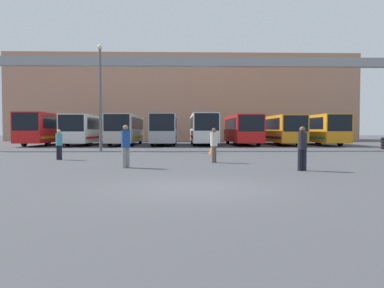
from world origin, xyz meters
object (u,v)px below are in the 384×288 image
at_px(bus_slot_7, 318,128).
at_px(pedestrian_near_left, 126,145).
at_px(bus_slot_4, 203,127).
at_px(bus_slot_6, 278,128).
at_px(bus_slot_2, 126,128).
at_px(traffic_cone, 212,149).
at_px(bus_slot_1, 87,128).
at_px(pedestrian_near_right, 59,144).
at_px(bus_slot_3, 164,128).
at_px(bus_slot_0, 47,127).
at_px(pedestrian_near_center, 214,144).
at_px(pedestrian_far_center, 302,147).
at_px(lamp_post, 100,93).
at_px(bus_slot_5, 242,128).

height_order(bus_slot_7, pedestrian_near_left, bus_slot_7).
bearing_deg(bus_slot_4, bus_slot_6, 1.39).
height_order(bus_slot_2, traffic_cone, bus_slot_2).
bearing_deg(bus_slot_1, pedestrian_near_right, -79.91).
bearing_deg(bus_slot_7, bus_slot_3, -178.41).
relative_size(bus_slot_0, traffic_cone, 16.43).
xyz_separation_m(bus_slot_6, bus_slot_7, (4.07, -0.65, 0.04)).
xyz_separation_m(bus_slot_2, bus_slot_4, (8.15, 0.02, 0.06)).
relative_size(bus_slot_4, bus_slot_6, 0.97).
xyz_separation_m(pedestrian_near_right, pedestrian_near_left, (4.11, -4.23, 0.10)).
bearing_deg(bus_slot_4, pedestrian_near_center, -91.90).
bearing_deg(bus_slot_3, pedestrian_far_center, -75.40).
bearing_deg(bus_slot_6, bus_slot_4, -178.61).
height_order(bus_slot_2, bus_slot_6, bus_slot_2).
bearing_deg(lamp_post, bus_slot_1, 108.93).
bearing_deg(pedestrian_far_center, bus_slot_6, -108.06).
bearing_deg(pedestrian_near_left, traffic_cone, 10.52).
distance_m(bus_slot_0, pedestrian_far_center, 31.36).
distance_m(bus_slot_6, bus_slot_7, 4.13).
distance_m(bus_slot_6, pedestrian_near_left, 27.60).
bearing_deg(pedestrian_near_left, pedestrian_near_right, 81.13).
bearing_deg(bus_slot_3, bus_slot_5, 1.99).
bearing_deg(pedestrian_near_right, bus_slot_6, 72.48).
relative_size(bus_slot_5, pedestrian_near_center, 6.45).
height_order(bus_slot_3, lamp_post, lamp_post).
bearing_deg(pedestrian_far_center, bus_slot_7, -116.83).
bearing_deg(traffic_cone, bus_slot_0, 136.56).
bearing_deg(traffic_cone, bus_slot_3, 104.50).
bearing_deg(bus_slot_7, traffic_cone, -129.60).
relative_size(bus_slot_1, bus_slot_4, 0.95).
height_order(bus_slot_7, pedestrian_near_right, bus_slot_7).
relative_size(bus_slot_4, pedestrian_near_left, 6.74).
bearing_deg(bus_slot_1, bus_slot_4, 1.53).
height_order(bus_slot_4, bus_slot_5, bus_slot_4).
distance_m(pedestrian_far_center, traffic_cone, 10.39).
xyz_separation_m(bus_slot_2, pedestrian_near_center, (7.42, -21.94, -0.91)).
distance_m(bus_slot_7, pedestrian_near_center, 25.13).
height_order(bus_slot_3, bus_slot_5, bus_slot_3).
xyz_separation_m(bus_slot_5, lamp_post, (-12.45, -10.92, 2.57)).
relative_size(pedestrian_far_center, traffic_cone, 2.50).
height_order(bus_slot_5, traffic_cone, bus_slot_5).
height_order(bus_slot_1, bus_slot_3, bus_slot_3).
bearing_deg(bus_slot_5, bus_slot_4, 171.33).
xyz_separation_m(bus_slot_5, pedestrian_far_center, (-1.72, -24.97, -0.85)).
height_order(bus_slot_1, bus_slot_7, bus_slot_7).
xyz_separation_m(pedestrian_far_center, pedestrian_near_right, (-11.07, 5.56, -0.06)).
bearing_deg(bus_slot_0, bus_slot_3, -2.36).
xyz_separation_m(bus_slot_1, bus_slot_2, (4.07, 0.30, 0.03)).
height_order(bus_slot_1, bus_slot_2, bus_slot_2).
xyz_separation_m(bus_slot_7, pedestrian_far_center, (-9.86, -25.14, -0.88)).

